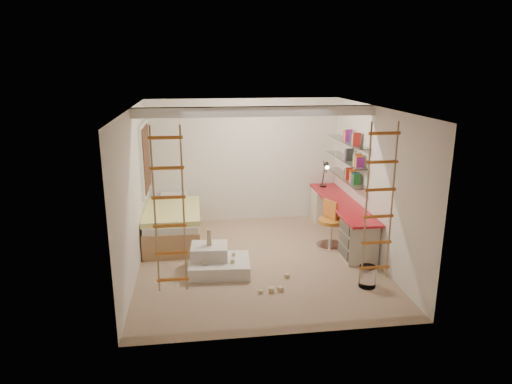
{
  "coord_description": "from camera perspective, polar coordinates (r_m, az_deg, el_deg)",
  "views": [
    {
      "loc": [
        -1.0,
        -7.17,
        3.25
      ],
      "look_at": [
        0.0,
        0.3,
        1.15
      ],
      "focal_mm": 32.0,
      "sensor_mm": 36.0,
      "label": 1
    }
  ],
  "objects": [
    {
      "name": "ceiling_beam",
      "position": [
        7.57,
        0.0,
        10.03
      ],
      "size": [
        4.0,
        0.18,
        0.16
      ],
      "primitive_type": "cube",
      "color": "white",
      "rests_on": "ceiling"
    },
    {
      "name": "toy_blocks",
      "position": [
        7.24,
        -2.23,
        -8.71
      ],
      "size": [
        1.35,
        1.0,
        0.7
      ],
      "color": "#CCB284",
      "rests_on": "floor"
    },
    {
      "name": "window_frame",
      "position": [
        8.89,
        -13.77,
        4.09
      ],
      "size": [
        0.06,
        1.15,
        1.35
      ],
      "primitive_type": "cube",
      "color": "white",
      "rests_on": "wall_left"
    },
    {
      "name": "waste_bin",
      "position": [
        7.22,
        13.77,
        -10.23
      ],
      "size": [
        0.26,
        0.26,
        0.33
      ],
      "primitive_type": "cylinder",
      "color": "white",
      "rests_on": "floor"
    },
    {
      "name": "window_blind",
      "position": [
        8.89,
        -13.52,
        4.1
      ],
      "size": [
        0.02,
        1.0,
        1.2
      ],
      "primitive_type": "cube",
      "color": "#4C2D1E",
      "rests_on": "window_frame"
    },
    {
      "name": "swivel_chair",
      "position": [
        8.51,
        9.28,
        -4.76
      ],
      "size": [
        0.68,
        0.68,
        0.87
      ],
      "color": "#BF7624",
      "rests_on": "floor"
    },
    {
      "name": "floor",
      "position": [
        7.94,
        0.29,
        -8.6
      ],
      "size": [
        4.5,
        4.5,
        0.0
      ],
      "primitive_type": "plane",
      "color": "#9B7E64",
      "rests_on": "ground"
    },
    {
      "name": "bed",
      "position": [
        8.91,
        -10.31,
        -3.84
      ],
      "size": [
        1.02,
        2.0,
        0.69
      ],
      "color": "#AD7F51",
      "rests_on": "floor"
    },
    {
      "name": "books",
      "position": [
        8.94,
        11.29,
        4.66
      ],
      "size": [
        0.14,
        0.7,
        0.92
      ],
      "color": "#1E722D",
      "rests_on": "shelves"
    },
    {
      "name": "play_platform",
      "position": [
        7.52,
        -4.94,
        -8.68
      ],
      "size": [
        1.02,
        0.82,
        0.43
      ],
      "color": "silver",
      "rests_on": "floor"
    },
    {
      "name": "shelves",
      "position": [
        8.96,
        11.25,
        4.0
      ],
      "size": [
        0.25,
        1.8,
        0.71
      ],
      "color": "white",
      "rests_on": "wall_right"
    },
    {
      "name": "desk",
      "position": [
        8.95,
        10.5,
        -3.25
      ],
      "size": [
        0.56,
        2.8,
        0.75
      ],
      "color": "red",
      "rests_on": "floor"
    },
    {
      "name": "task_lamp",
      "position": [
        9.62,
        8.71,
        2.69
      ],
      "size": [
        0.14,
        0.36,
        0.57
      ],
      "color": "black",
      "rests_on": "desk"
    },
    {
      "name": "rope_ladder_right",
      "position": [
        6.16,
        15.15,
        -1.36
      ],
      "size": [
        0.41,
        0.04,
        2.13
      ],
      "primitive_type": null,
      "color": "#BD6920",
      "rests_on": "ceiling"
    },
    {
      "name": "rope_ladder_left",
      "position": [
        5.71,
        -10.79,
        -2.43
      ],
      "size": [
        0.41,
        0.04,
        2.13
      ],
      "primitive_type": null,
      "color": "orange",
      "rests_on": "ceiling"
    }
  ]
}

